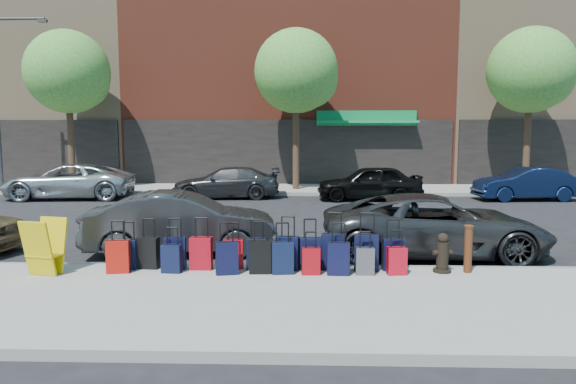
{
  "coord_description": "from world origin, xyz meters",
  "views": [
    {
      "loc": [
        0.85,
        -14.2,
        2.67
      ],
      "look_at": [
        0.47,
        -1.5,
        1.24
      ],
      "focal_mm": 32.0,
      "sensor_mm": 36.0,
      "label": 1
    }
  ],
  "objects_px": {
    "suitcase_front_5": "(257,254)",
    "streetlight": "(0,90)",
    "car_near_2": "(435,225)",
    "fire_hydrant": "(443,254)",
    "tree_right": "(534,73)",
    "car_far_2": "(369,183)",
    "tree_left": "(71,74)",
    "car_far_3": "(526,184)",
    "display_rack": "(45,247)",
    "car_near_1": "(182,223)",
    "tree_center": "(299,73)",
    "car_far_1": "(226,183)",
    "car_far_0": "(68,181)",
    "bollard": "(468,248)"
  },
  "relations": [
    {
      "from": "suitcase_front_5",
      "to": "car_far_1",
      "type": "height_order",
      "value": "car_far_1"
    },
    {
      "from": "display_rack",
      "to": "car_far_3",
      "type": "bearing_deg",
      "value": 53.59
    },
    {
      "from": "tree_center",
      "to": "car_far_2",
      "type": "height_order",
      "value": "tree_center"
    },
    {
      "from": "tree_center",
      "to": "car_near_2",
      "type": "height_order",
      "value": "tree_center"
    },
    {
      "from": "suitcase_front_5",
      "to": "car_far_1",
      "type": "distance_m",
      "value": 12.13
    },
    {
      "from": "car_near_2",
      "to": "fire_hydrant",
      "type": "bearing_deg",
      "value": 171.27
    },
    {
      "from": "tree_left",
      "to": "car_far_0",
      "type": "distance_m",
      "value": 5.53
    },
    {
      "from": "tree_center",
      "to": "bollard",
      "type": "xyz_separation_m",
      "value": [
        3.22,
        -14.42,
        -4.81
      ]
    },
    {
      "from": "suitcase_front_5",
      "to": "display_rack",
      "type": "relative_size",
      "value": 0.93
    },
    {
      "from": "streetlight",
      "to": "tree_right",
      "type": "bearing_deg",
      "value": 1.67
    },
    {
      "from": "tree_center",
      "to": "car_far_0",
      "type": "height_order",
      "value": "tree_center"
    },
    {
      "from": "suitcase_front_5",
      "to": "bollard",
      "type": "distance_m",
      "value": 3.88
    },
    {
      "from": "car_near_2",
      "to": "car_far_2",
      "type": "bearing_deg",
      "value": 2.53
    },
    {
      "from": "tree_left",
      "to": "streetlight",
      "type": "relative_size",
      "value": 0.91
    },
    {
      "from": "suitcase_front_5",
      "to": "streetlight",
      "type": "bearing_deg",
      "value": 129.29
    },
    {
      "from": "suitcase_front_5",
      "to": "car_far_3",
      "type": "xyz_separation_m",
      "value": [
        9.88,
        11.56,
        0.22
      ]
    },
    {
      "from": "suitcase_front_5",
      "to": "car_near_2",
      "type": "height_order",
      "value": "car_near_2"
    },
    {
      "from": "car_far_0",
      "to": "suitcase_front_5",
      "type": "bearing_deg",
      "value": 32.42
    },
    {
      "from": "tree_center",
      "to": "car_near_1",
      "type": "relative_size",
      "value": 1.73
    },
    {
      "from": "streetlight",
      "to": "suitcase_front_5",
      "type": "distance_m",
      "value": 19.14
    },
    {
      "from": "streetlight",
      "to": "car_near_2",
      "type": "distance_m",
      "value": 20.69
    },
    {
      "from": "tree_left",
      "to": "car_far_2",
      "type": "xyz_separation_m",
      "value": [
        13.38,
        -2.92,
        -4.7
      ]
    },
    {
      "from": "car_near_1",
      "to": "car_far_0",
      "type": "relative_size",
      "value": 0.81
    },
    {
      "from": "suitcase_front_5",
      "to": "car_far_2",
      "type": "distance_m",
      "value": 11.93
    },
    {
      "from": "tree_right",
      "to": "car_far_2",
      "type": "xyz_separation_m",
      "value": [
        -7.62,
        -2.92,
        -4.7
      ]
    },
    {
      "from": "tree_center",
      "to": "suitcase_front_5",
      "type": "relative_size",
      "value": 7.74
    },
    {
      "from": "tree_right",
      "to": "streetlight",
      "type": "bearing_deg",
      "value": -178.33
    },
    {
      "from": "car_far_1",
      "to": "tree_left",
      "type": "bearing_deg",
      "value": -112.82
    },
    {
      "from": "car_far_0",
      "to": "car_near_2",
      "type": "bearing_deg",
      "value": 47.31
    },
    {
      "from": "tree_right",
      "to": "car_far_0",
      "type": "distance_m",
      "value": 20.78
    },
    {
      "from": "streetlight",
      "to": "car_far_1",
      "type": "xyz_separation_m",
      "value": [
        10.4,
        -1.72,
        -4.01
      ]
    },
    {
      "from": "tree_center",
      "to": "streetlight",
      "type": "distance_m",
      "value": 13.48
    },
    {
      "from": "car_near_2",
      "to": "tree_left",
      "type": "bearing_deg",
      "value": 48.67
    },
    {
      "from": "car_far_2",
      "to": "car_far_3",
      "type": "relative_size",
      "value": 1.04
    },
    {
      "from": "fire_hydrant",
      "to": "display_rack",
      "type": "xyz_separation_m",
      "value": [
        -7.21,
        -0.37,
        0.16
      ]
    },
    {
      "from": "car_near_2",
      "to": "car_far_3",
      "type": "distance_m",
      "value": 11.49
    },
    {
      "from": "tree_right",
      "to": "car_far_2",
      "type": "height_order",
      "value": "tree_right"
    },
    {
      "from": "car_far_0",
      "to": "car_far_3",
      "type": "distance_m",
      "value": 18.78
    },
    {
      "from": "tree_center",
      "to": "suitcase_front_5",
      "type": "distance_m",
      "value": 15.16
    },
    {
      "from": "tree_left",
      "to": "tree_center",
      "type": "relative_size",
      "value": 1.0
    },
    {
      "from": "tree_left",
      "to": "fire_hydrant",
      "type": "distance_m",
      "value": 20.19
    },
    {
      "from": "fire_hydrant",
      "to": "car_near_2",
      "type": "xyz_separation_m",
      "value": [
        0.34,
        1.93,
        0.2
      ]
    },
    {
      "from": "fire_hydrant",
      "to": "tree_center",
      "type": "bearing_deg",
      "value": 90.06
    },
    {
      "from": "display_rack",
      "to": "car_near_1",
      "type": "bearing_deg",
      "value": 62.27
    },
    {
      "from": "tree_left",
      "to": "car_far_3",
      "type": "distance_m",
      "value": 20.47
    },
    {
      "from": "fire_hydrant",
      "to": "car_far_2",
      "type": "bearing_deg",
      "value": 78.63
    },
    {
      "from": "bollard",
      "to": "car_near_2",
      "type": "relative_size",
      "value": 0.18
    },
    {
      "from": "fire_hydrant",
      "to": "car_far_1",
      "type": "distance_m",
      "value": 13.32
    },
    {
      "from": "tree_right",
      "to": "tree_center",
      "type": "bearing_deg",
      "value": 180.0
    },
    {
      "from": "suitcase_front_5",
      "to": "display_rack",
      "type": "bearing_deg",
      "value": -176.79
    }
  ]
}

